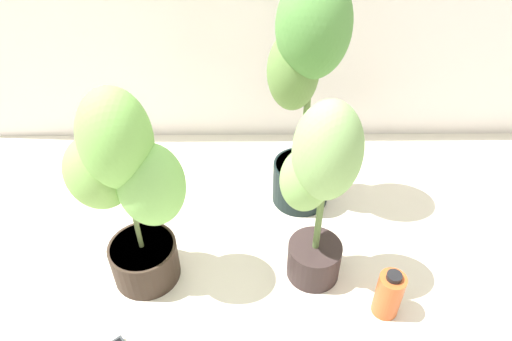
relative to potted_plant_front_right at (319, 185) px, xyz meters
name	(u,v)px	position (x,y,z in m)	size (l,w,h in m)	color
ground_plane	(233,257)	(-0.30, 0.07, -0.46)	(8.00, 8.00, 0.00)	silver
potted_plant_front_right	(319,185)	(0.00, 0.00, 0.00)	(0.31, 0.31, 0.78)	#2F2322
potted_plant_front_left	(127,186)	(-0.63, -0.01, 0.01)	(0.44, 0.31, 0.82)	#33251C
potted_plant_back_right	(305,83)	(-0.02, 0.42, 0.14)	(0.35, 0.31, 1.02)	black
nutrient_bottle	(389,294)	(0.26, -0.18, -0.36)	(0.09, 0.09, 0.21)	#C95325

